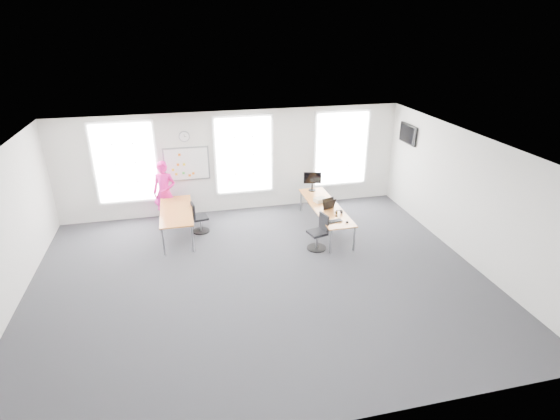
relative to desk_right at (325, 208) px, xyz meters
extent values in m
plane|color=#29292E|center=(-2.22, -2.10, -0.64)|extent=(10.00, 10.00, 0.00)
plane|color=white|center=(-2.22, -2.10, 2.36)|extent=(10.00, 10.00, 0.00)
plane|color=white|center=(-2.22, 1.90, 0.86)|extent=(10.00, 0.00, 10.00)
plane|color=white|center=(-2.22, -6.10, 0.86)|extent=(10.00, 0.00, 10.00)
plane|color=white|center=(2.78, -2.10, 0.86)|extent=(0.00, 10.00, 10.00)
cube|color=silver|center=(-5.22, 1.87, 1.06)|extent=(1.60, 0.06, 2.20)
cube|color=silver|center=(-1.92, 1.87, 1.06)|extent=(1.60, 0.06, 2.20)
cube|color=silver|center=(1.08, 1.87, 1.06)|extent=(1.60, 0.06, 2.20)
cube|color=#C47A34|center=(0.00, 0.00, 0.03)|extent=(0.75, 2.80, 0.03)
cylinder|color=gray|center=(-0.31, -1.34, -0.31)|extent=(0.05, 0.05, 0.65)
cylinder|color=gray|center=(0.31, -1.34, -0.31)|extent=(0.05, 0.05, 0.65)
cylinder|color=gray|center=(-0.31, 1.34, -0.31)|extent=(0.05, 0.05, 0.65)
cylinder|color=gray|center=(0.31, 1.34, -0.31)|extent=(0.05, 0.05, 0.65)
cube|color=#C47A34|center=(-3.96, 0.47, 0.10)|extent=(0.82, 2.05, 0.03)
cylinder|color=gray|center=(-4.31, -0.50, -0.28)|extent=(0.05, 0.05, 0.72)
cylinder|color=gray|center=(-3.61, -0.50, -0.28)|extent=(0.05, 0.05, 0.72)
cylinder|color=gray|center=(-4.31, 1.44, -0.28)|extent=(0.05, 0.05, 0.72)
cylinder|color=gray|center=(-3.61, 1.44, -0.28)|extent=(0.05, 0.05, 0.72)
cylinder|color=black|center=(-0.56, -1.04, -0.62)|extent=(0.49, 0.49, 0.03)
cylinder|color=gray|center=(-0.56, -1.04, -0.41)|extent=(0.06, 0.06, 0.40)
cube|color=black|center=(-0.56, -1.04, -0.19)|extent=(0.50, 0.50, 0.07)
cube|color=black|center=(-0.37, -0.99, 0.07)|extent=(0.14, 0.40, 0.42)
cylinder|color=black|center=(-3.35, 0.60, -0.62)|extent=(0.46, 0.46, 0.03)
cylinder|color=gray|center=(-3.35, 0.60, -0.42)|extent=(0.05, 0.05, 0.37)
cube|color=black|center=(-3.35, 0.60, -0.22)|extent=(0.45, 0.45, 0.06)
cube|color=black|center=(-3.52, 0.57, 0.03)|extent=(0.11, 0.37, 0.40)
imported|color=#E31588|center=(-4.24, 1.48, 0.25)|extent=(0.75, 0.60, 1.78)
cube|color=white|center=(-3.57, 1.87, 0.91)|extent=(1.20, 0.03, 0.90)
cylinder|color=gray|center=(-3.57, 1.87, 1.71)|extent=(0.30, 0.04, 0.30)
cube|color=black|center=(2.73, 0.90, 1.66)|extent=(0.06, 0.90, 0.55)
cube|color=black|center=(-0.11, -0.99, 0.05)|extent=(0.45, 0.26, 0.02)
ellipsoid|color=black|center=(0.19, -1.13, 0.06)|extent=(0.10, 0.12, 0.04)
cylinder|color=black|center=(0.06, -0.70, 0.05)|extent=(0.08, 0.08, 0.01)
cylinder|color=black|center=(0.11, -0.56, 0.09)|extent=(0.04, 0.09, 0.09)
cylinder|color=black|center=(0.25, -0.56, 0.09)|extent=(0.04, 0.09, 0.09)
cylinder|color=gold|center=(0.11, -0.56, 0.09)|extent=(0.01, 0.10, 0.10)
cube|color=black|center=(0.18, -0.56, 0.14)|extent=(0.16, 0.02, 0.02)
cube|color=black|center=(0.02, -0.16, 0.19)|extent=(0.36, 0.19, 0.29)
cube|color=orange|center=(0.02, -0.24, 0.18)|extent=(0.35, 0.20, 0.26)
cube|color=black|center=(0.02, -0.26, 0.19)|extent=(0.37, 0.21, 0.28)
cube|color=beige|center=(-0.05, 0.33, 0.10)|extent=(0.37, 0.33, 0.11)
cylinder|color=black|center=(-0.02, 1.20, 0.05)|extent=(0.21, 0.21, 0.02)
cylinder|color=black|center=(-0.02, 1.20, 0.16)|extent=(0.04, 0.04, 0.21)
cube|color=black|center=(-0.02, 1.18, 0.45)|extent=(0.51, 0.15, 0.34)
cube|color=black|center=(-0.02, 1.17, 0.45)|extent=(0.47, 0.12, 0.31)
camera|label=1|loc=(-3.67, -10.31, 4.74)|focal=28.00mm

